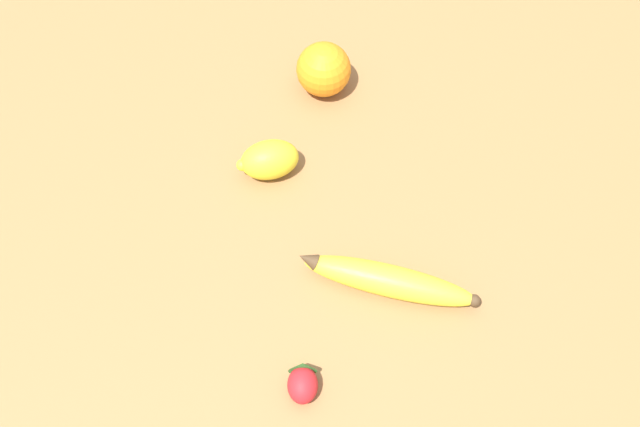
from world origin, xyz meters
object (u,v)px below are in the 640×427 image
(orange, at_px, (322,69))
(lemon, at_px, (269,160))
(strawberry, at_px, (303,382))
(banana, at_px, (387,280))

(orange, xyz_separation_m, lemon, (-0.15, 0.04, -0.01))
(orange, relative_size, strawberry, 1.47)
(banana, bearing_deg, strawberry, 65.87)
(banana, distance_m, strawberry, 0.16)
(orange, height_order, lemon, orange)
(banana, height_order, lemon, lemon)
(strawberry, bearing_deg, lemon, 8.54)
(banana, xyz_separation_m, strawberry, (-0.14, 0.08, -0.00))
(strawberry, bearing_deg, banana, -39.29)
(banana, bearing_deg, lemon, -34.58)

